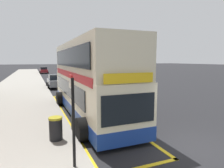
% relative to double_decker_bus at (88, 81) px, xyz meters
% --- Properties ---
extents(ground_plane, '(260.00, 260.00, 0.00)m').
position_rel_double_decker_bus_xyz_m(ground_plane, '(2.46, 25.61, -2.06)').
color(ground_plane, black).
extents(pavement_near, '(6.00, 76.00, 0.14)m').
position_rel_double_decker_bus_xyz_m(pavement_near, '(-4.54, 25.61, -1.99)').
color(pavement_near, gray).
rests_on(pavement_near, ground).
extents(double_decker_bus, '(3.16, 11.02, 4.40)m').
position_rel_double_decker_bus_xyz_m(double_decker_bus, '(0.00, 0.00, 0.00)').
color(double_decker_bus, beige).
rests_on(double_decker_bus, ground).
extents(bus_bay_markings, '(2.84, 13.67, 0.01)m').
position_rel_double_decker_bus_xyz_m(bus_bay_markings, '(-0.12, 0.13, -2.06)').
color(bus_bay_markings, gold).
rests_on(bus_bay_markings, ground).
extents(bus_stop_sign, '(0.09, 0.51, 2.77)m').
position_rel_double_decker_bus_xyz_m(bus_stop_sign, '(-2.09, -5.91, -0.30)').
color(bus_stop_sign, black).
rests_on(bus_stop_sign, pavement_near).
extents(parked_car_grey_distant, '(2.09, 4.20, 1.62)m').
position_rel_double_decker_bus_xyz_m(parked_car_grey_distant, '(7.46, 34.87, -1.26)').
color(parked_car_grey_distant, slate).
rests_on(parked_car_grey_distant, ground).
extents(parked_car_grey_across, '(2.09, 4.20, 1.62)m').
position_rel_double_decker_bus_xyz_m(parked_car_grey_across, '(-0.58, 12.76, -1.26)').
color(parked_car_grey_across, slate).
rests_on(parked_car_grey_across, ground).
extents(parked_car_maroon_far, '(2.09, 4.20, 1.62)m').
position_rel_double_decker_bus_xyz_m(parked_car_maroon_far, '(-0.50, 40.17, -1.26)').
color(parked_car_maroon_far, maroon).
rests_on(parked_car_maroon_far, ground).
extents(litter_bin, '(0.55, 0.55, 0.94)m').
position_rel_double_decker_bus_xyz_m(litter_bin, '(-2.38, -3.71, -1.45)').
color(litter_bin, black).
rests_on(litter_bin, pavement_near).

